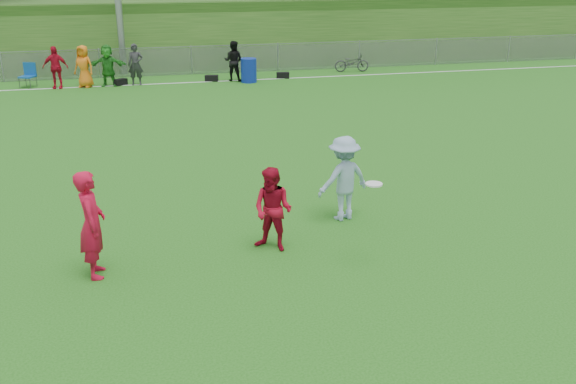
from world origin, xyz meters
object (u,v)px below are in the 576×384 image
object	(u,v)px
player_red_left	(92,224)
player_blue	(344,178)
bicycle	(352,63)
frisbee	(374,184)
recycling_bin	(249,70)
player_red_center	(273,210)

from	to	relation	value
player_red_left	player_blue	world-z (taller)	player_red_left
player_blue	bicycle	distance (m)	17.88
player_red_left	bicycle	world-z (taller)	player_red_left
frisbee	recycling_bin	xyz separation A→B (m)	(1.02, 17.51, -1.00)
recycling_bin	bicycle	xyz separation A→B (m)	(5.12, 1.48, -0.08)
player_red_left	player_blue	size ratio (longest dim) A/B	1.06
player_red_left	frisbee	distance (m)	4.71
frisbee	recycling_bin	distance (m)	17.57
recycling_bin	bicycle	world-z (taller)	recycling_bin
player_red_center	bicycle	distance (m)	19.52
recycling_bin	frisbee	bearing A→B (deg)	-93.34
player_red_center	recycling_bin	size ratio (longest dim) A/B	1.55
player_red_center	recycling_bin	distance (m)	16.68
bicycle	frisbee	bearing A→B (deg)	168.31
player_red_left	player_red_center	distance (m)	3.13
player_red_center	frisbee	bearing A→B (deg)	4.08
player_red_center	recycling_bin	bearing A→B (deg)	119.77
player_red_left	player_blue	bearing A→B (deg)	-74.91
player_blue	frisbee	bearing A→B (deg)	69.17
player_red_left	recycling_bin	bearing A→B (deg)	-19.61
player_red_center	frisbee	distance (m)	1.96
player_red_center	bicycle	size ratio (longest dim) A/B	0.98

